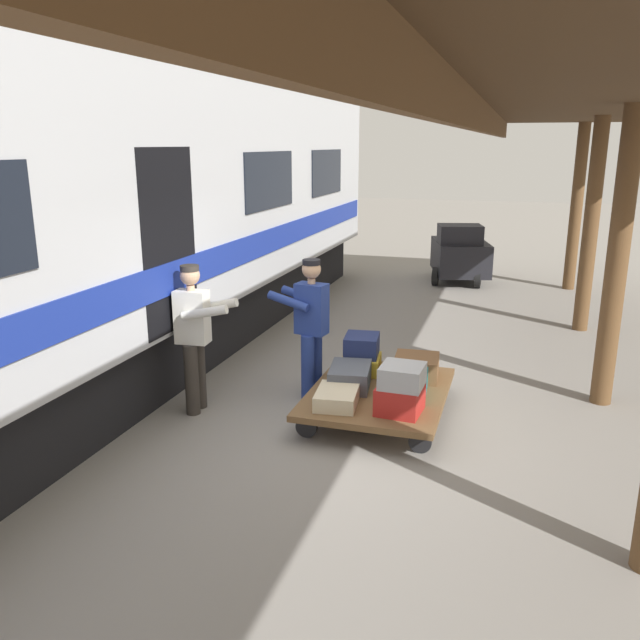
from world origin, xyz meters
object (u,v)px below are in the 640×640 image
suitcase_brown_leather (416,367)px  suitcase_gray_aluminum (402,376)px  suitcase_navy_fabric (362,345)px  suitcase_red_plastic (400,399)px  porter_in_overalls (310,325)px  suitcase_teal_softside (409,383)px  baggage_tug (460,254)px  suitcase_yellow_case (361,364)px  porter_by_door (195,334)px  luggage_cart (379,393)px  train_car (54,226)px  suitcase_cream_canvas (337,397)px  suitcase_slate_roller (350,377)px

suitcase_brown_leather → suitcase_gray_aluminum: bearing=91.0°
suitcase_navy_fabric → suitcase_red_plastic: bearing=121.2°
porter_in_overalls → suitcase_teal_softside: bearing=168.4°
baggage_tug → suitcase_yellow_case: bearing=86.1°
porter_by_door → baggage_tug: (-2.17, -8.21, -0.30)m
luggage_cart → suitcase_red_plastic: bearing=121.8°
luggage_cart → train_car: bearing=7.3°
suitcase_yellow_case → suitcase_navy_fabric: 0.23m
train_car → suitcase_teal_softside: bearing=-173.3°
train_car → suitcase_navy_fabric: bearing=-162.8°
suitcase_cream_canvas → baggage_tug: size_ratio=0.30×
suitcase_cream_canvas → porter_by_door: bearing=-1.8°
luggage_cart → suitcase_navy_fabric: suitcase_navy_fabric is taller
porter_in_overalls → baggage_tug: size_ratio=0.89×
luggage_cart → suitcase_cream_canvas: suitcase_cream_canvas is taller
train_car → baggage_tug: bearing=-115.5°
luggage_cart → suitcase_yellow_case: suitcase_yellow_case is taller
suitcase_yellow_case → porter_by_door: size_ratio=0.28×
suitcase_teal_softside → baggage_tug: baggage_tug is taller
suitcase_red_plastic → suitcase_navy_fabric: 1.32m
suitcase_brown_leather → porter_by_door: 2.61m
suitcase_gray_aluminum → suitcase_brown_leather: bearing=-89.0°
suitcase_yellow_case → porter_in_overalls: porter_in_overalls is taller
train_car → suitcase_brown_leather: train_car is taller
suitcase_slate_roller → suitcase_navy_fabric: (0.01, -0.58, 0.20)m
luggage_cart → baggage_tug: 7.73m
train_car → suitcase_cream_canvas: bearing=179.0°
train_car → suitcase_cream_canvas: (-3.43, 0.06, -1.68)m
suitcase_cream_canvas → suitcase_slate_roller: size_ratio=0.92×
porter_in_overalls → porter_by_door: same height
train_car → baggage_tug: train_car is taller
train_car → baggage_tug: size_ratio=8.90×
suitcase_teal_softside → suitcase_navy_fabric: bearing=-40.6°
suitcase_yellow_case → suitcase_slate_roller: 0.54m
suitcase_cream_canvas → suitcase_teal_softside: bearing=-141.1°
suitcase_brown_leather → suitcase_gray_aluminum: 1.12m
suitcase_brown_leather → baggage_tug: size_ratio=0.28×
suitcase_teal_softside → suitcase_gray_aluminum: suitcase_gray_aluminum is taller
suitcase_yellow_case → suitcase_navy_fabric: (0.01, -0.04, 0.22)m
suitcase_red_plastic → suitcase_slate_roller: bearing=-38.9°
porter_by_door → baggage_tug: porter_by_door is taller
suitcase_teal_softside → suitcase_gray_aluminum: 0.62m
suitcase_gray_aluminum → porter_in_overalls: (1.25, -0.80, 0.22)m
train_car → luggage_cart: train_car is taller
baggage_tug → suitcase_teal_softside: bearing=91.3°
suitcase_yellow_case → porter_by_door: (1.68, 1.03, 0.53)m
suitcase_teal_softside → luggage_cart: bearing=0.0°
suitcase_cream_canvas → porter_in_overalls: (0.56, -0.79, 0.54)m
suitcase_navy_fabric → porter_by_door: (1.67, 1.07, 0.30)m
train_car → luggage_cart: size_ratio=8.69×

